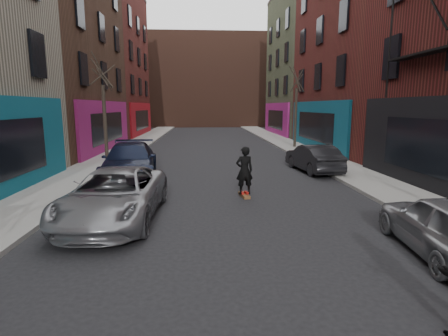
{
  "coord_description": "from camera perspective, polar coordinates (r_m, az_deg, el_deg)",
  "views": [
    {
      "loc": [
        -0.73,
        -2.01,
        3.14
      ],
      "look_at": [
        -0.21,
        6.67,
        1.6
      ],
      "focal_mm": 28.0,
      "sensor_mm": 36.0,
      "label": 1
    }
  ],
  "objects": [
    {
      "name": "parked_right_end",
      "position": [
        17.48,
        14.36,
        1.59
      ],
      "size": [
        1.85,
        4.17,
        1.33
      ],
      "primitive_type": "imported",
      "rotation": [
        0.0,
        0.0,
        3.25
      ],
      "color": "black",
      "rests_on": "ground"
    },
    {
      "name": "tree_left_far",
      "position": [
        20.74,
        -19.03,
        10.16
      ],
      "size": [
        2.0,
        2.0,
        6.5
      ],
      "primitive_type": null,
      "color": "black",
      "rests_on": "sidewalk_left"
    },
    {
      "name": "sidewalk_left",
      "position": [
        32.62,
        -13.2,
        4.36
      ],
      "size": [
        2.5,
        84.0,
        0.13
      ],
      "primitive_type": "cube",
      "color": "gray",
      "rests_on": "ground"
    },
    {
      "name": "parked_right_far",
      "position": [
        8.77,
        32.68,
        -7.97
      ],
      "size": [
        1.98,
        4.06,
        1.34
      ],
      "primitive_type": "imported",
      "rotation": [
        0.0,
        0.0,
        3.04
      ],
      "color": "gray",
      "rests_on": "ground"
    },
    {
      "name": "parked_left_far",
      "position": [
        10.19,
        -17.39,
        -4.25
      ],
      "size": [
        2.5,
        5.15,
        1.41
      ],
      "primitive_type": "imported",
      "rotation": [
        0.0,
        0.0,
        -0.03
      ],
      "color": "gray",
      "rests_on": "ground"
    },
    {
      "name": "parked_left_end",
      "position": [
        15.78,
        -15.1,
        1.08
      ],
      "size": [
        2.72,
        5.55,
        1.55
      ],
      "primitive_type": "imported",
      "rotation": [
        0.0,
        0.0,
        0.1
      ],
      "color": "black",
      "rests_on": "ground"
    },
    {
      "name": "tree_right_far",
      "position": [
        26.92,
        11.69,
        10.66
      ],
      "size": [
        2.0,
        2.0,
        6.8
      ],
      "primitive_type": null,
      "color": "black",
      "rests_on": "sidewalk_right"
    },
    {
      "name": "skateboarder",
      "position": [
        12.17,
        3.35,
        -0.4
      ],
      "size": [
        0.67,
        0.5,
        1.68
      ],
      "primitive_type": "imported",
      "rotation": [
        0.0,
        0.0,
        3.32
      ],
      "color": "black",
      "rests_on": "skateboard"
    },
    {
      "name": "sidewalk_right",
      "position": [
        32.9,
        8.86,
        4.55
      ],
      "size": [
        2.5,
        84.0,
        0.13
      ],
      "primitive_type": "cube",
      "color": "gray",
      "rests_on": "ground"
    },
    {
      "name": "building_far",
      "position": [
        58.14,
        -2.79,
        13.83
      ],
      "size": [
        40.0,
        10.0,
        14.0
      ],
      "primitive_type": "cube",
      "color": "#47281E",
      "rests_on": "ground"
    },
    {
      "name": "skateboard",
      "position": [
        12.36,
        3.31,
        -4.45
      ],
      "size": [
        0.36,
        0.83,
        0.1
      ],
      "primitive_type": "cube",
      "rotation": [
        0.0,
        0.0,
        0.18
      ],
      "color": "brown",
      "rests_on": "ground"
    }
  ]
}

